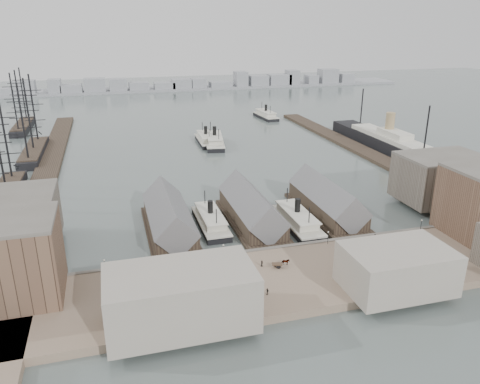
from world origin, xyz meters
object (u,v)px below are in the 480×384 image
object	(u,v)px
horse_cart_center	(283,263)
horse_cart_right	(387,268)
ocean_steamer	(388,142)
ferry_docked_west	(211,220)
horse_cart_left	(154,282)
tram	(473,237)

from	to	relation	value
horse_cart_center	horse_cart_right	world-z (taller)	same
horse_cart_center	ocean_steamer	bearing A→B (deg)	-28.07
horse_cart_center	horse_cart_right	size ratio (longest dim) A/B	1.03
ferry_docked_west	horse_cart_center	xyz separation A→B (m)	(11.62, -33.02, 0.70)
ferry_docked_west	horse_cart_left	distance (m)	39.58
horse_cart_right	ocean_steamer	bearing A→B (deg)	-51.94
horse_cart_left	ocean_steamer	bearing A→B (deg)	-7.45
tram	horse_cart_center	distance (m)	55.58
tram	horse_cart_left	world-z (taller)	tram
ferry_docked_west	tram	world-z (taller)	ferry_docked_west
ocean_steamer	horse_cart_left	world-z (taller)	ocean_steamer
ferry_docked_west	ocean_steamer	xyz separation A→B (m)	(105.00, 66.59, 1.91)
ocean_steamer	ferry_docked_west	bearing A→B (deg)	-147.62
ferry_docked_west	tram	size ratio (longest dim) A/B	2.33
horse_cart_left	horse_cart_center	distance (m)	32.58
horse_cart_left	horse_cart_right	distance (m)	57.30
horse_cart_left	horse_cart_center	size ratio (longest dim) A/B	0.85
ocean_steamer	horse_cart_right	xyz separation A→B (m)	(-69.36, -109.08, -1.21)
tram	horse_cart_center	size ratio (longest dim) A/B	2.19
ocean_steamer	horse_cart_right	bearing A→B (deg)	-122.45
horse_cart_left	horse_cart_right	bearing A→B (deg)	-54.91
horse_cart_left	horse_cart_right	xyz separation A→B (m)	(56.60, -8.93, 0.04)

